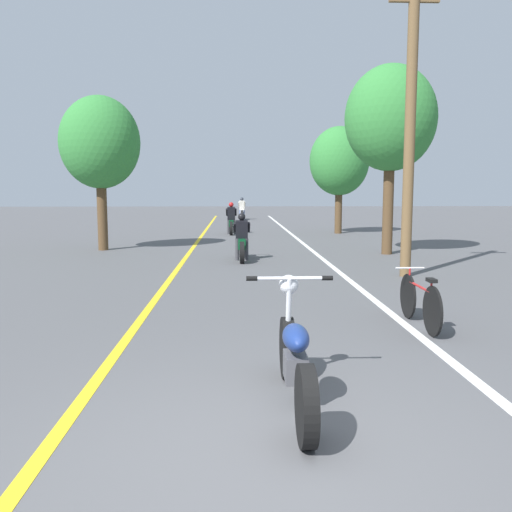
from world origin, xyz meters
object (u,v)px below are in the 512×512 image
at_px(roadside_tree_right_near, 391,119).
at_px(motorcycle_foreground, 295,358).
at_px(motorcycle_rider_mid, 231,222).
at_px(motorcycle_rider_far, 242,211).
at_px(roadside_tree_right_far, 339,162).
at_px(roadside_tree_left, 100,143).
at_px(bicycle_parked, 420,301).
at_px(utility_pole, 410,124).
at_px(motorcycle_rider_lead, 242,242).

height_order(roadside_tree_right_near, motorcycle_foreground, roadside_tree_right_near).
distance_m(motorcycle_rider_mid, motorcycle_rider_far, 11.49).
bearing_deg(motorcycle_rider_mid, roadside_tree_right_far, 1.43).
height_order(roadside_tree_left, motorcycle_foreground, roadside_tree_left).
distance_m(roadside_tree_left, motorcycle_foreground, 14.27).
xyz_separation_m(roadside_tree_right_near, bicycle_parked, (-2.00, -8.81, -3.69)).
distance_m(roadside_tree_right_near, motorcycle_foreground, 12.83).
xyz_separation_m(utility_pole, motorcycle_rider_far, (-3.46, 23.56, -2.87)).
bearing_deg(roadside_tree_right_far, utility_pole, -93.58).
distance_m(motorcycle_rider_far, bicycle_parked, 28.18).
relative_size(utility_pole, motorcycle_rider_mid, 3.24).
bearing_deg(motorcycle_foreground, motorcycle_rider_lead, 92.05).
bearing_deg(motorcycle_rider_far, roadside_tree_right_near, -77.61).
distance_m(roadside_tree_right_far, motorcycle_rider_mid, 5.53).
distance_m(roadside_tree_right_far, motorcycle_rider_lead, 10.59).
xyz_separation_m(roadside_tree_right_far, bicycle_parked, (-1.99, -16.74, -2.85)).
distance_m(motorcycle_rider_mid, bicycle_parked, 16.86).
height_order(motorcycle_rider_mid, motorcycle_rider_far, motorcycle_rider_far).
relative_size(utility_pole, roadside_tree_right_near, 1.17).
height_order(motorcycle_rider_mid, bicycle_parked, motorcycle_rider_mid).
height_order(motorcycle_foreground, motorcycle_rider_mid, motorcycle_rider_mid).
relative_size(utility_pole, motorcycle_rider_lead, 3.38).
distance_m(roadside_tree_left, bicycle_parked, 12.81).
distance_m(roadside_tree_left, motorcycle_rider_lead, 6.05).
xyz_separation_m(roadside_tree_left, motorcycle_foreground, (4.89, -13.06, -3.01)).
distance_m(motorcycle_rider_lead, motorcycle_rider_far, 20.55).
height_order(roadside_tree_right_near, motorcycle_rider_far, roadside_tree_right_near).
bearing_deg(motorcycle_rider_far, motorcycle_foreground, -89.77).
bearing_deg(utility_pole, motorcycle_rider_far, 98.37).
xyz_separation_m(utility_pole, roadside_tree_right_far, (0.76, 12.21, -0.20)).
xyz_separation_m(motorcycle_rider_lead, bicycle_parked, (2.49, -7.54, -0.13)).
bearing_deg(motorcycle_rider_lead, bicycle_parked, -71.74).
xyz_separation_m(utility_pole, motorcycle_rider_mid, (-4.07, 12.09, -2.89)).
bearing_deg(roadside_tree_left, motorcycle_rider_lead, -31.19).
bearing_deg(motorcycle_foreground, roadside_tree_left, 110.52).
xyz_separation_m(motorcycle_rider_far, bicycle_parked, (2.24, -28.09, -0.18)).
xyz_separation_m(roadside_tree_left, motorcycle_rider_far, (4.76, 17.82, -2.90)).
height_order(motorcycle_rider_lead, motorcycle_rider_far, motorcycle_rider_far).
distance_m(motorcycle_rider_lead, motorcycle_rider_mid, 9.09).
bearing_deg(bicycle_parked, motorcycle_foreground, -127.20).
xyz_separation_m(utility_pole, motorcycle_rider_lead, (-3.71, 3.00, -2.92)).
bearing_deg(utility_pole, roadside_tree_left, 145.11).
bearing_deg(roadside_tree_left, motorcycle_rider_far, 75.03).
bearing_deg(utility_pole, motorcycle_foreground, -114.52).
bearing_deg(bicycle_parked, motorcycle_rider_lead, 108.26).
height_order(roadside_tree_left, motorcycle_rider_mid, roadside_tree_left).
height_order(roadside_tree_right_far, motorcycle_foreground, roadside_tree_right_far).
bearing_deg(motorcycle_rider_mid, roadside_tree_left, -123.22).
bearing_deg(motorcycle_foreground, motorcycle_rider_mid, 92.16).
bearing_deg(motorcycle_rider_far, motorcycle_rider_lead, -90.68).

